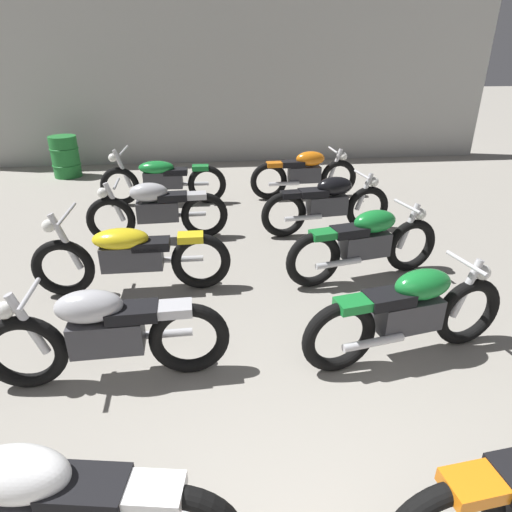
# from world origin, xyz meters

# --- Properties ---
(back_wall) EXTENTS (12.52, 0.24, 3.60)m
(back_wall) POSITION_xyz_m (0.00, 10.20, 1.80)
(back_wall) COLOR #B2B2AD
(back_wall) RESTS_ON ground
(motorcycle_left_row_0) EXTENTS (1.96, 0.55, 0.88)m
(motorcycle_left_row_0) POSITION_xyz_m (-1.34, 0.88, 0.46)
(motorcycle_left_row_0) COLOR black
(motorcycle_left_row_0) RESTS_ON ground
(motorcycle_left_row_1) EXTENTS (1.97, 0.48, 0.88)m
(motorcycle_left_row_1) POSITION_xyz_m (-1.34, 2.40, 0.46)
(motorcycle_left_row_1) COLOR black
(motorcycle_left_row_1) RESTS_ON ground
(motorcycle_left_row_2) EXTENTS (2.17, 0.68, 0.97)m
(motorcycle_left_row_2) POSITION_xyz_m (-1.35, 3.89, 0.45)
(motorcycle_left_row_2) COLOR black
(motorcycle_left_row_2) RESTS_ON ground
(motorcycle_left_row_3) EXTENTS (1.97, 0.48, 0.88)m
(motorcycle_left_row_3) POSITION_xyz_m (-1.19, 5.38, 0.46)
(motorcycle_left_row_3) COLOR black
(motorcycle_left_row_3) RESTS_ON ground
(motorcycle_left_row_4) EXTENTS (2.17, 0.68, 0.97)m
(motorcycle_left_row_4) POSITION_xyz_m (-1.24, 7.01, 0.45)
(motorcycle_left_row_4) COLOR black
(motorcycle_left_row_4) RESTS_ON ground
(motorcycle_right_row_1) EXTENTS (1.96, 0.62, 0.88)m
(motorcycle_right_row_1) POSITION_xyz_m (1.21, 2.43, 0.46)
(motorcycle_right_row_1) COLOR black
(motorcycle_right_row_1) RESTS_ON ground
(motorcycle_right_row_2) EXTENTS (1.95, 0.64, 0.88)m
(motorcycle_right_row_2) POSITION_xyz_m (1.34, 3.92, 0.46)
(motorcycle_right_row_2) COLOR black
(motorcycle_right_row_2) RESTS_ON ground
(motorcycle_right_row_3) EXTENTS (1.97, 0.54, 0.88)m
(motorcycle_right_row_3) POSITION_xyz_m (1.26, 5.37, 0.46)
(motorcycle_right_row_3) COLOR black
(motorcycle_right_row_3) RESTS_ON ground
(motorcycle_right_row_4) EXTENTS (1.97, 0.48, 0.88)m
(motorcycle_right_row_4) POSITION_xyz_m (1.29, 7.09, 0.46)
(motorcycle_right_row_4) COLOR black
(motorcycle_right_row_4) RESTS_ON ground
(oil_drum) EXTENTS (0.59, 0.59, 0.85)m
(oil_drum) POSITION_xyz_m (-3.41, 9.10, 0.43)
(oil_drum) COLOR #1E722D
(oil_drum) RESTS_ON ground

